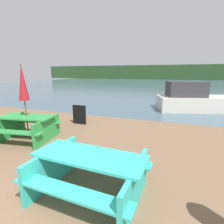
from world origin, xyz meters
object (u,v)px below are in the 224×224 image
Objects in this scene: picnic_table_teal at (90,170)px; boat at (196,100)px; umbrella_crimson at (23,83)px; picnic_table_green at (27,125)px; signboard at (79,115)px.

picnic_table_teal is 0.41× the size of boat.
umbrella_crimson is at bearing -145.95° from boat.
picnic_table_teal is at bearing -122.78° from boat.
picnic_table_green is 1.27m from umbrella_crimson.
picnic_table_green is at bearing -145.95° from boat.
picnic_table_green is 2.09m from signboard.
umbrella_crimson is 3.00× the size of signboard.
signboard is at bearing 123.09° from picnic_table_teal.
boat reaches higher than signboard.
signboard is at bearing 72.59° from picnic_table_green.
boat is 6.19× the size of signboard.
picnic_table_teal is 3.33m from picnic_table_green.
boat is at bearing 74.33° from picnic_table_teal.
boat is at bearing 51.16° from picnic_table_green.
picnic_table_teal is 3.57m from umbrella_crimson.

